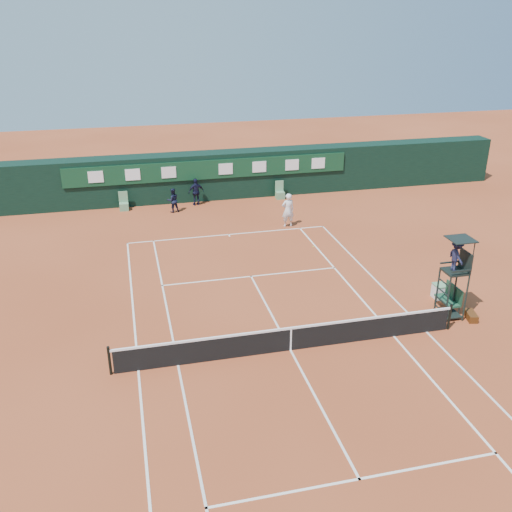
{
  "coord_description": "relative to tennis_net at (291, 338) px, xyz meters",
  "views": [
    {
      "loc": [
        -5.36,
        -16.95,
        11.53
      ],
      "look_at": [
        0.14,
        6.0,
        1.2
      ],
      "focal_mm": 40.0,
      "sensor_mm": 36.0,
      "label": 1
    }
  ],
  "objects": [
    {
      "name": "player",
      "position": [
        3.53,
        12.38,
        0.47
      ],
      "size": [
        0.72,
        0.48,
        1.96
      ],
      "primitive_type": "imported",
      "rotation": [
        0.0,
        0.0,
        3.16
      ],
      "color": "silver",
      "rests_on": "ground"
    },
    {
      "name": "ground",
      "position": [
        0.0,
        0.0,
        -0.51
      ],
      "size": [
        90.0,
        90.0,
        0.0
      ],
      "primitive_type": "plane",
      "color": "#A64927",
      "rests_on": "ground"
    },
    {
      "name": "cooler",
      "position": [
        7.43,
        2.44,
        -0.18
      ],
      "size": [
        0.57,
        0.57,
        0.65
      ],
      "color": "silver",
      "rests_on": "ground"
    },
    {
      "name": "ball_kid_right",
      "position": [
        -1.0,
        17.43,
        0.36
      ],
      "size": [
        1.07,
        0.59,
        1.73
      ],
      "primitive_type": "imported",
      "rotation": [
        0.0,
        0.0,
        3.32
      ],
      "color": "black",
      "rests_on": "ground"
    },
    {
      "name": "tennis_bag",
      "position": [
        7.71,
        0.49,
        -0.36
      ],
      "size": [
        0.52,
        0.84,
        0.29
      ],
      "primitive_type": "cube",
      "rotation": [
        0.0,
        0.0,
        -0.24
      ],
      "color": "black",
      "rests_on": "ground"
    },
    {
      "name": "back_wall",
      "position": [
        0.0,
        18.74,
        1.0
      ],
      "size": [
        40.0,
        1.65,
        3.0
      ],
      "color": "black",
      "rests_on": "ground"
    },
    {
      "name": "ball_kid_left",
      "position": [
        -2.57,
        16.41,
        0.24
      ],
      "size": [
        0.82,
        0.7,
        1.5
      ],
      "primitive_type": "imported",
      "rotation": [
        0.0,
        0.0,
        3.34
      ],
      "color": "black",
      "rests_on": "ground"
    },
    {
      "name": "tennis_net",
      "position": [
        0.0,
        0.0,
        0.0
      ],
      "size": [
        12.9,
        0.1,
        1.1
      ],
      "color": "black",
      "rests_on": "ground"
    },
    {
      "name": "linesman_chair_right",
      "position": [
        4.5,
        17.48,
        -0.19
      ],
      "size": [
        0.55,
        0.5,
        1.15
      ],
      "color": "#5C8D62",
      "rests_on": "ground"
    },
    {
      "name": "linesman_chair_left",
      "position": [
        -5.5,
        17.48,
        -0.19
      ],
      "size": [
        0.55,
        0.5,
        1.15
      ],
      "color": "#5C8E63",
      "rests_on": "ground"
    },
    {
      "name": "player_bench",
      "position": [
        7.26,
        1.39,
        0.09
      ],
      "size": [
        0.56,
        1.2,
        1.1
      ],
      "color": "#1B452E",
      "rests_on": "ground"
    },
    {
      "name": "umpire_chair",
      "position": [
        6.91,
        0.85,
        1.95
      ],
      "size": [
        0.96,
        0.95,
        3.42
      ],
      "color": "black",
      "rests_on": "ground"
    },
    {
      "name": "tennis_ball",
      "position": [
        3.96,
        9.09,
        -0.48
      ],
      "size": [
        0.06,
        0.06,
        0.06
      ],
      "primitive_type": "sphere",
      "color": "#BEDD33",
      "rests_on": "ground"
    },
    {
      "name": "court_lines",
      "position": [
        0.0,
        0.0,
        -0.5
      ],
      "size": [
        11.05,
        23.85,
        0.01
      ],
      "color": "silver",
      "rests_on": "ground"
    }
  ]
}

